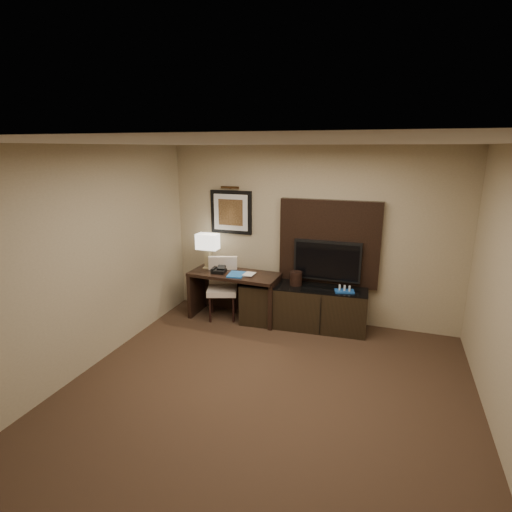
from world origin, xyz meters
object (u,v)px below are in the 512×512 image
at_px(desk_chair, 222,290).
at_px(desk_phone, 219,269).
at_px(table_lamp, 208,251).
at_px(minibar_tray, 345,289).
at_px(desk, 235,295).
at_px(ice_bucket, 296,278).
at_px(tv, 327,261).
at_px(credenza, 303,306).

relative_size(desk_chair, desk_phone, 4.54).
relative_size(table_lamp, minibar_tray, 2.15).
bearing_deg(desk, minibar_tray, 2.13).
relative_size(desk_chair, table_lamp, 1.62).
bearing_deg(desk_chair, ice_bucket, -12.94).
relative_size(desk, desk_chair, 1.47).
bearing_deg(tv, ice_bucket, -157.40).
distance_m(table_lamp, ice_bucket, 1.51).
height_order(tv, minibar_tray, tv).
xyz_separation_m(desk, desk_phone, (-0.24, -0.06, 0.43)).
height_order(table_lamp, desk_phone, table_lamp).
bearing_deg(desk_chair, tv, -8.26).
height_order(tv, table_lamp, table_lamp).
height_order(desk_chair, ice_bucket, desk_chair).
distance_m(table_lamp, minibar_tray, 2.25).
bearing_deg(ice_bucket, desk_phone, -174.38).
bearing_deg(tv, table_lamp, -176.28).
height_order(desk, minibar_tray, desk).
relative_size(desk, desk_phone, 6.68).
relative_size(tv, table_lamp, 1.70).
bearing_deg(desk, desk_phone, -163.73).
bearing_deg(credenza, table_lamp, 173.94).
bearing_deg(desk_chair, desk, -0.16).
xyz_separation_m(desk, desk_chair, (-0.19, -0.06, 0.10)).
bearing_deg(minibar_tray, desk_chair, -178.37).
distance_m(ice_bucket, minibar_tray, 0.74).
bearing_deg(desk, desk_chair, -158.66).
bearing_deg(table_lamp, minibar_tray, -3.24).
height_order(tv, desk_chair, tv).
xyz_separation_m(desk, credenza, (1.10, 0.05, -0.05)).
height_order(desk, desk_phone, desk_phone).
height_order(credenza, table_lamp, table_lamp).
height_order(ice_bucket, minibar_tray, ice_bucket).
relative_size(desk, table_lamp, 2.39).
xyz_separation_m(desk_chair, ice_bucket, (1.16, 0.12, 0.28)).
bearing_deg(credenza, desk_phone, -179.07).
distance_m(desk, credenza, 1.10).
xyz_separation_m(tv, table_lamp, (-1.91, -0.12, 0.03)).
height_order(desk, credenza, desk).
height_order(credenza, minibar_tray, minibar_tray).
distance_m(credenza, minibar_tray, 0.72).
height_order(desk_chair, minibar_tray, desk_chair).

